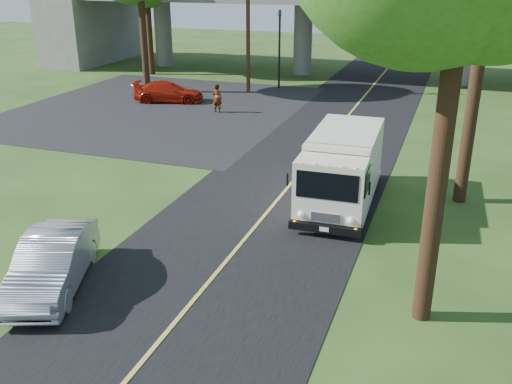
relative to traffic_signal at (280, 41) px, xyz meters
The scene contains 11 objects.
ground 26.87m from the traffic_signal, 77.01° to the right, with size 120.00×120.00×0.00m, color #274318.
road 17.38m from the traffic_signal, 69.44° to the right, with size 7.00×90.00×0.02m, color black.
parking_lot 9.96m from the traffic_signal, 122.01° to the right, with size 16.00×18.00×0.01m, color black.
lane_line 17.38m from the traffic_signal, 69.44° to the right, with size 0.12×90.00×0.01m, color gold.
overpass 8.59m from the traffic_signal, 45.00° to the left, with size 54.00×10.00×7.30m.
traffic_signal is the anchor object (origin of this frame).
utility_pole 2.86m from the traffic_signal, 126.87° to the right, with size 1.60×0.26×9.00m.
step_van 20.51m from the traffic_signal, 66.34° to the right, with size 2.46×6.16×2.55m.
red_sedan 8.49m from the traffic_signal, 130.26° to the right, with size 1.75×4.31×1.25m, color #A71A0A.
silver_sedan 27.04m from the traffic_signal, 85.27° to the right, with size 1.49×4.28×1.41m, color #999CA2.
pedestrian 8.18m from the traffic_signal, 99.48° to the right, with size 0.59×0.39×1.63m, color gray.
Camera 1 is at (5.67, -11.42, 7.96)m, focal length 40.00 mm.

